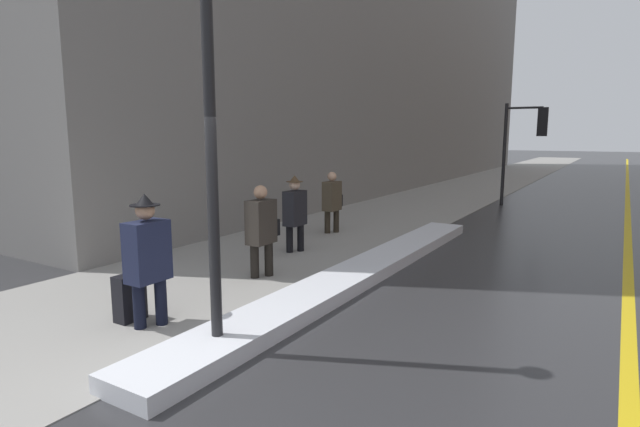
{
  "coord_description": "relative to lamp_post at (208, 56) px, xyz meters",
  "views": [
    {
      "loc": [
        3.79,
        -2.88,
        2.32
      ],
      "look_at": [
        -0.4,
        4.0,
        1.05
      ],
      "focal_mm": 28.0,
      "sensor_mm": 36.0,
      "label": 1
    }
  ],
  "objects": [
    {
      "name": "pedestrian_in_glasses",
      "position": [
        -1.91,
        4.3,
        -2.24
      ],
      "size": [
        0.33,
        0.48,
        1.55
      ],
      "rotation": [
        0.0,
        0.0,
        -1.57
      ],
      "color": "black",
      "rests_on": "ground"
    },
    {
      "name": "pedestrian_with_shoulder_bag",
      "position": [
        -1.37,
        2.55,
        -2.24
      ],
      "size": [
        0.29,
        0.7,
        1.52
      ],
      "rotation": [
        0.0,
        0.0,
        -1.57
      ],
      "color": "black",
      "rests_on": "ground"
    },
    {
      "name": "pedestrian_trailing",
      "position": [
        -2.27,
        6.4,
        -2.27
      ],
      "size": [
        0.28,
        0.68,
        1.47
      ],
      "rotation": [
        0.0,
        0.0,
        -1.57
      ],
      "color": "#2A241B",
      "rests_on": "ground"
    },
    {
      "name": "pedestrian_in_fedora",
      "position": [
        -1.19,
        0.12,
        -2.19
      ],
      "size": [
        0.35,
        0.5,
        1.64
      ],
      "rotation": [
        0.0,
        0.0,
        -1.57
      ],
      "color": "black",
      "rests_on": "ground"
    },
    {
      "name": "rolling_suitcase",
      "position": [
        -1.57,
        0.12,
        -2.78
      ],
      "size": [
        0.22,
        0.36,
        0.95
      ],
      "rotation": [
        0.0,
        0.0,
        -1.57
      ],
      "color": "black",
      "rests_on": "ground"
    },
    {
      "name": "road_centre_stripe",
      "position": [
        3.79,
        14.12,
        -3.08
      ],
      "size": [
        0.16,
        80.0,
        0.0
      ],
      "color": "gold",
      "rests_on": "ground"
    },
    {
      "name": "traffic_light_near",
      "position": [
        0.88,
        13.57,
        -0.68
      ],
      "size": [
        1.31,
        0.33,
        3.34
      ],
      "rotation": [
        0.0,
        0.0,
        0.05
      ],
      "color": "black",
      "rests_on": "ground"
    },
    {
      "name": "ground_plane",
      "position": [
        -0.21,
        -0.88,
        -3.08
      ],
      "size": [
        160.0,
        160.0,
        0.0
      ],
      "primitive_type": "plane",
      "color": "#2D2D30"
    },
    {
      "name": "lamp_post",
      "position": [
        0.0,
        0.0,
        0.0
      ],
      "size": [
        0.28,
        0.28,
        5.19
      ],
      "color": "black",
      "rests_on": "ground"
    },
    {
      "name": "sidewalk_slab",
      "position": [
        -2.21,
        14.12,
        -3.08
      ],
      "size": [
        4.0,
        80.0,
        0.01
      ],
      "color": "gray",
      "rests_on": "ground"
    },
    {
      "name": "snow_bank_curb",
      "position": [
        0.03,
        3.36,
        -2.99
      ],
      "size": [
        0.78,
        9.28,
        0.2
      ],
      "color": "silver",
      "rests_on": "ground"
    }
  ]
}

